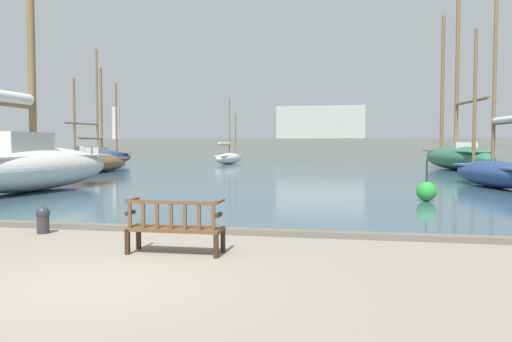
% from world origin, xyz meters
% --- Properties ---
extents(ground_plane, '(160.00, 160.00, 0.00)m').
position_xyz_m(ground_plane, '(0.00, 0.00, 0.00)').
color(ground_plane, gray).
extents(harbor_water, '(100.00, 80.00, 0.08)m').
position_xyz_m(harbor_water, '(0.00, 44.00, 0.04)').
color(harbor_water, '#385666').
rests_on(harbor_water, ground).
extents(quay_edge_kerb, '(40.00, 0.30, 0.12)m').
position_xyz_m(quay_edge_kerb, '(0.00, 3.85, 0.06)').
color(quay_edge_kerb, '#675F54').
rests_on(quay_edge_kerb, ground).
extents(park_bench, '(1.60, 0.53, 0.92)m').
position_xyz_m(park_bench, '(0.41, 1.82, 0.47)').
color(park_bench, '#322113').
rests_on(park_bench, ground).
extents(sailboat_nearest_port, '(2.15, 5.74, 6.45)m').
position_xyz_m(sailboat_nearest_port, '(-8.66, 41.57, 0.71)').
color(sailboat_nearest_port, silver).
rests_on(sailboat_nearest_port, harbor_water).
extents(sailboat_centre_channel, '(4.68, 12.94, 14.18)m').
position_xyz_m(sailboat_centre_channel, '(10.93, 33.22, 1.23)').
color(sailboat_centre_channel, '#2D6647').
rests_on(sailboat_centre_channel, harbor_water).
extents(sailboat_distant_harbor, '(3.27, 9.81, 11.59)m').
position_xyz_m(sailboat_distant_harbor, '(-8.95, 11.09, 1.15)').
color(sailboat_distant_harbor, silver).
rests_on(sailboat_distant_harbor, harbor_water).
extents(sailboat_far_port, '(2.81, 7.15, 9.63)m').
position_xyz_m(sailboat_far_port, '(9.24, 16.64, 0.80)').
color(sailboat_far_port, navy).
rests_on(sailboat_far_port, harbor_water).
extents(sailboat_far_starboard, '(1.94, 7.37, 7.00)m').
position_xyz_m(sailboat_far_starboard, '(-13.44, 25.00, 0.76)').
color(sailboat_far_starboard, brown).
rests_on(sailboat_far_starboard, harbor_water).
extents(sailboat_mid_starboard, '(4.09, 8.98, 10.09)m').
position_xyz_m(sailboat_mid_starboard, '(-18.51, 33.57, 0.98)').
color(sailboat_mid_starboard, navy).
rests_on(sailboat_mid_starboard, harbor_water).
extents(mooring_bollard, '(0.29, 0.29, 0.57)m').
position_xyz_m(mooring_bollard, '(-2.98, 3.18, 0.31)').
color(mooring_bollard, '#2D2D33').
rests_on(mooring_bollard, ground).
extents(channel_buoy, '(0.63, 0.63, 1.33)m').
position_xyz_m(channel_buoy, '(5.62, 10.32, 0.40)').
color(channel_buoy, green).
rests_on(channel_buoy, harbor_water).
extents(far_breakwater, '(56.72, 2.40, 6.82)m').
position_xyz_m(far_breakwater, '(-0.31, 53.00, 1.96)').
color(far_breakwater, slate).
rests_on(far_breakwater, ground).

